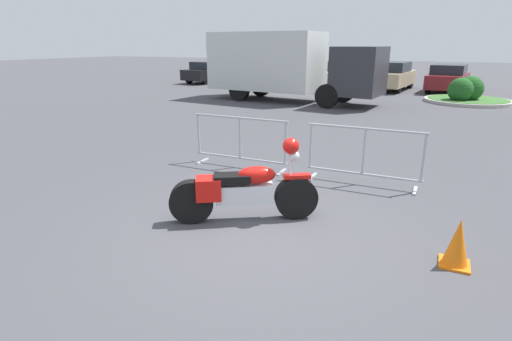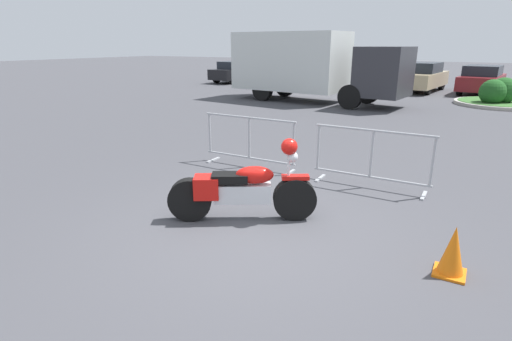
# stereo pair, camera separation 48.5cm
# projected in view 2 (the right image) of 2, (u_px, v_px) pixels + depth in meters

# --- Properties ---
(ground_plane) EXTENTS (120.00, 120.00, 0.00)m
(ground_plane) POSITION_uv_depth(u_px,v_px,m) (254.00, 235.00, 5.46)
(ground_plane) COLOR #424247
(motorcycle) EXTENTS (1.95, 1.27, 1.23)m
(motorcycle) POSITION_uv_depth(u_px,v_px,m) (242.00, 190.00, 5.80)
(motorcycle) COLOR black
(motorcycle) RESTS_ON ground
(crowd_barrier_near) EXTENTS (2.12, 0.44, 1.07)m
(crowd_barrier_near) POSITION_uv_depth(u_px,v_px,m) (249.00, 141.00, 8.30)
(crowd_barrier_near) COLOR #9EA0A5
(crowd_barrier_near) RESTS_ON ground
(crowd_barrier_far) EXTENTS (2.12, 0.44, 1.07)m
(crowd_barrier_far) POSITION_uv_depth(u_px,v_px,m) (371.00, 158.00, 7.10)
(crowd_barrier_far) COLOR #9EA0A5
(crowd_barrier_far) RESTS_ON ground
(box_truck) EXTENTS (7.89, 3.04, 2.98)m
(box_truck) POSITION_uv_depth(u_px,v_px,m) (308.00, 64.00, 17.50)
(box_truck) COLOR silver
(box_truck) RESTS_ON ground
(parked_car_black) EXTENTS (2.09, 4.18, 1.36)m
(parked_car_black) POSITION_uv_depth(u_px,v_px,m) (237.00, 72.00, 26.66)
(parked_car_black) COLOR black
(parked_car_black) RESTS_ON ground
(parked_car_silver) EXTENTS (2.19, 4.39, 1.43)m
(parked_car_silver) POSITION_uv_depth(u_px,v_px,m) (275.00, 73.00, 25.27)
(parked_car_silver) COLOR #B7BABF
(parked_car_silver) RESTS_ON ground
(parked_car_yellow) EXTENTS (2.22, 4.44, 1.45)m
(parked_car_yellow) POSITION_uv_depth(u_px,v_px,m) (320.00, 74.00, 24.19)
(parked_car_yellow) COLOR yellow
(parked_car_yellow) RESTS_ON ground
(parked_car_white) EXTENTS (2.31, 4.62, 1.51)m
(parked_car_white) POSITION_uv_depth(u_px,v_px,m) (367.00, 75.00, 22.84)
(parked_car_white) COLOR white
(parked_car_white) RESTS_ON ground
(parked_car_tan) EXTENTS (2.35, 4.69, 1.53)m
(parked_car_tan) POSITION_uv_depth(u_px,v_px,m) (421.00, 77.00, 21.52)
(parked_car_tan) COLOR tan
(parked_car_tan) RESTS_ON ground
(parked_car_maroon) EXTENTS (2.20, 4.40, 1.44)m
(parked_car_maroon) POSITION_uv_depth(u_px,v_px,m) (482.00, 80.00, 20.41)
(parked_car_maroon) COLOR maroon
(parked_car_maroon) RESTS_ON ground
(pedestrian) EXTENTS (0.45, 0.45, 1.69)m
(pedestrian) POSITION_uv_depth(u_px,v_px,m) (358.00, 76.00, 20.29)
(pedestrian) COLOR #262838
(pedestrian) RESTS_ON ground
(planter_island) EXTENTS (3.60, 3.60, 1.16)m
(planter_island) POSITION_uv_depth(u_px,v_px,m) (499.00, 97.00, 16.70)
(planter_island) COLOR #ADA89E
(planter_island) RESTS_ON ground
(traffic_cone) EXTENTS (0.34, 0.34, 0.59)m
(traffic_cone) POSITION_uv_depth(u_px,v_px,m) (453.00, 251.00, 4.44)
(traffic_cone) COLOR orange
(traffic_cone) RESTS_ON ground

